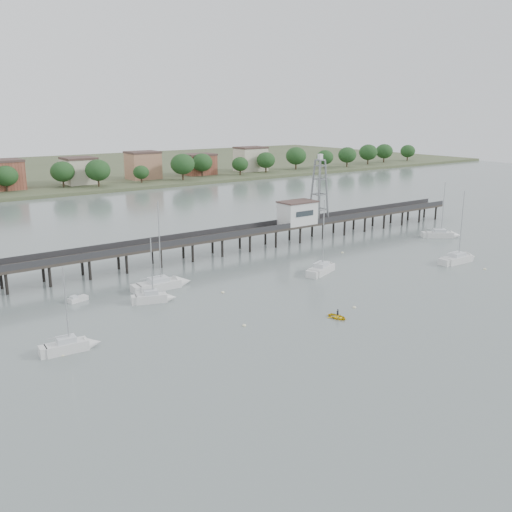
% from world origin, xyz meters
% --- Properties ---
extents(ground_plane, '(500.00, 500.00, 0.00)m').
position_xyz_m(ground_plane, '(0.00, 0.00, 0.00)').
color(ground_plane, slate).
rests_on(ground_plane, ground).
extents(pier, '(150.00, 5.00, 5.50)m').
position_xyz_m(pier, '(0.00, 60.00, 3.79)').
color(pier, '#2D2823').
rests_on(pier, ground).
extents(pier_building, '(8.40, 5.40, 5.30)m').
position_xyz_m(pier_building, '(25.00, 60.00, 6.67)').
color(pier_building, silver).
rests_on(pier_building, ground).
extents(lattice_tower, '(3.20, 3.20, 15.50)m').
position_xyz_m(lattice_tower, '(31.50, 60.00, 11.10)').
color(lattice_tower, slate).
rests_on(lattice_tower, ground).
extents(sailboat_d, '(9.26, 3.02, 15.05)m').
position_xyz_m(sailboat_d, '(39.89, 26.92, 0.63)').
color(sailboat_d, silver).
rests_on(sailboat_d, ground).
extents(sailboat_c, '(9.05, 5.52, 14.35)m').
position_xyz_m(sailboat_c, '(13.02, 37.73, 0.64)').
color(sailboat_c, silver).
rests_on(sailboat_c, ground).
extents(sailboat_e, '(8.23, 6.88, 13.83)m').
position_xyz_m(sailboat_e, '(55.85, 42.53, 0.64)').
color(sailboat_e, silver).
rests_on(sailboat_e, ground).
extents(sailboat_a, '(6.97, 2.50, 11.44)m').
position_xyz_m(sailboat_a, '(-36.93, 29.56, 0.65)').
color(sailboat_a, silver).
rests_on(sailboat_a, ground).
extents(sailboat_b, '(6.65, 3.78, 10.73)m').
position_xyz_m(sailboat_b, '(-20.20, 40.41, 0.66)').
color(sailboat_b, silver).
rests_on(sailboat_b, ground).
extents(sailboat_f, '(9.75, 3.20, 15.79)m').
position_xyz_m(sailboat_f, '(-15.24, 46.14, 0.63)').
color(sailboat_f, silver).
rests_on(sailboat_f, ground).
extents(white_tender, '(3.28, 1.97, 1.19)m').
position_xyz_m(white_tender, '(-30.20, 47.91, 0.37)').
color(white_tender, silver).
rests_on(white_tender, ground).
extents(yellow_dinghy, '(2.23, 0.88, 3.03)m').
position_xyz_m(yellow_dinghy, '(-2.34, 18.41, 0.00)').
color(yellow_dinghy, yellow).
rests_on(yellow_dinghy, ground).
extents(dinghy_occupant, '(0.56, 1.18, 0.27)m').
position_xyz_m(dinghy_occupant, '(-2.34, 18.41, 0.00)').
color(dinghy_occupant, black).
rests_on(dinghy_occupant, ground).
extents(mooring_buoys, '(77.58, 26.34, 0.39)m').
position_xyz_m(mooring_buoys, '(0.61, 29.61, 0.08)').
color(mooring_buoys, '#F8F4C1').
rests_on(mooring_buoys, ground).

